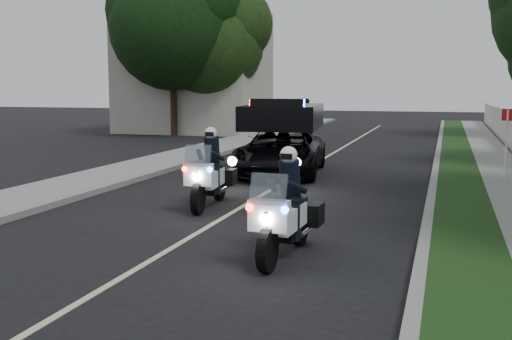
# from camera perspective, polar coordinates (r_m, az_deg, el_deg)

# --- Properties ---
(ground) EXTENTS (120.00, 120.00, 0.00)m
(ground) POSITION_cam_1_polar(r_m,az_deg,el_deg) (10.20, -9.32, -8.00)
(ground) COLOR black
(ground) RESTS_ON ground
(curb_right) EXTENTS (0.20, 60.00, 0.15)m
(curb_right) POSITION_cam_1_polar(r_m,az_deg,el_deg) (18.99, 15.88, -0.68)
(curb_right) COLOR gray
(curb_right) RESTS_ON ground
(grass_verge) EXTENTS (1.20, 60.00, 0.16)m
(grass_verge) POSITION_cam_1_polar(r_m,az_deg,el_deg) (18.99, 17.99, -0.75)
(grass_verge) COLOR #193814
(grass_verge) RESTS_ON ground
(sidewalk_right) EXTENTS (1.40, 60.00, 0.16)m
(sidewalk_right) POSITION_cam_1_polar(r_m,az_deg,el_deg) (19.06, 21.90, -0.90)
(sidewalk_right) COLOR gray
(sidewalk_right) RESTS_ON ground
(curb_left) EXTENTS (0.20, 60.00, 0.15)m
(curb_left) POSITION_cam_1_polar(r_m,az_deg,el_deg) (20.79, -7.32, 0.26)
(curb_left) COLOR gray
(curb_left) RESTS_ON ground
(sidewalk_left) EXTENTS (2.00, 60.00, 0.16)m
(sidewalk_left) POSITION_cam_1_polar(r_m,az_deg,el_deg) (21.27, -10.03, 0.38)
(sidewalk_left) COLOR gray
(sidewalk_left) RESTS_ON ground
(building_far) EXTENTS (8.00, 6.00, 7.00)m
(building_far) POSITION_cam_1_polar(r_m,az_deg,el_deg) (37.66, -5.61, 8.81)
(building_far) COLOR #A8A396
(building_far) RESTS_ON ground
(lane_marking) EXTENTS (0.12, 50.00, 0.01)m
(lane_marking) POSITION_cam_1_polar(r_m,az_deg,el_deg) (19.49, 3.74, -0.40)
(lane_marking) COLOR #BFB78C
(lane_marking) RESTS_ON ground
(police_moto_left) EXTENTS (0.94, 2.19, 1.82)m
(police_moto_left) POSITION_cam_1_polar(r_m,az_deg,el_deg) (14.36, -4.21, -3.34)
(police_moto_left) COLOR silver
(police_moto_left) RESTS_ON ground
(police_moto_right) EXTENTS (0.84, 2.13, 1.79)m
(police_moto_right) POSITION_cam_1_polar(r_m,az_deg,el_deg) (10.21, 2.67, -7.90)
(police_moto_right) COLOR white
(police_moto_right) RESTS_ON ground
(police_suv) EXTENTS (2.98, 5.44, 2.53)m
(police_suv) POSITION_cam_1_polar(r_m,az_deg,el_deg) (19.51, 2.32, -0.39)
(police_suv) COLOR black
(police_suv) RESTS_ON ground
(bicycle) EXTENTS (0.61, 1.59, 0.82)m
(bicycle) POSITION_cam_1_polar(r_m,az_deg,el_deg) (34.70, 4.60, 3.13)
(bicycle) COLOR black
(bicycle) RESTS_ON ground
(cyclist) EXTENTS (0.69, 0.48, 1.85)m
(cyclist) POSITION_cam_1_polar(r_m,az_deg,el_deg) (34.70, 4.60, 3.13)
(cyclist) COLOR black
(cyclist) RESTS_ON ground
(sign_post) EXTENTS (0.44, 0.44, 2.17)m
(sign_post) POSITION_cam_1_polar(r_m,az_deg,el_deg) (19.00, 21.61, -1.15)
(sign_post) COLOR red
(sign_post) RESTS_ON ground
(tree_left_near) EXTENTS (7.49, 7.49, 9.77)m
(tree_left_near) POSITION_cam_1_polar(r_m,az_deg,el_deg) (35.21, -4.05, 3.20)
(tree_left_near) COLOR #203E14
(tree_left_near) RESTS_ON ground
(tree_left_far) EXTENTS (8.68, 8.68, 11.33)m
(tree_left_far) POSITION_cam_1_polar(r_m,az_deg,el_deg) (34.66, -7.43, 3.09)
(tree_left_far) COLOR black
(tree_left_far) RESTS_ON ground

